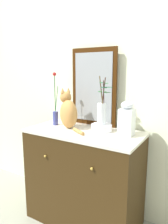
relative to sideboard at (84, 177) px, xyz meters
name	(u,v)px	position (x,y,z in m)	size (l,w,h in m)	color
ground_plane	(84,219)	(0.00, 0.00, -0.47)	(6.00, 6.00, 0.00)	gray
wall_back	(101,89)	(0.00, 0.35, 0.83)	(4.40, 0.08, 2.60)	silver
sideboard	(84,177)	(0.00, 0.00, 0.00)	(1.09, 0.56, 0.93)	#32220D
mirror_leaning	(94,87)	(-0.04, 0.25, 0.85)	(0.49, 0.03, 0.77)	#361B05
cat_sitting	(68,112)	(-0.19, 0.02, 0.62)	(0.40, 0.28, 0.39)	#B28043
vase_slim_green	(55,113)	(-0.37, 0.04, 0.59)	(0.07, 0.06, 0.54)	#394088
bowl_porcelain	(101,128)	(0.14, 0.08, 0.50)	(0.19, 0.19, 0.06)	white
vase_glass_clear	(102,111)	(0.14, 0.08, 0.65)	(0.13, 0.18, 0.44)	silver
jar_lidded_porcelain	(127,119)	(0.38, 0.08, 0.61)	(0.12, 0.12, 0.32)	white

